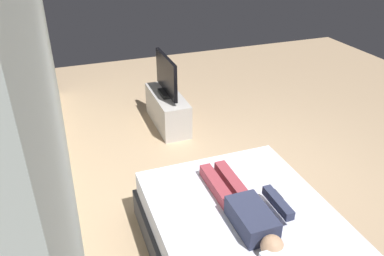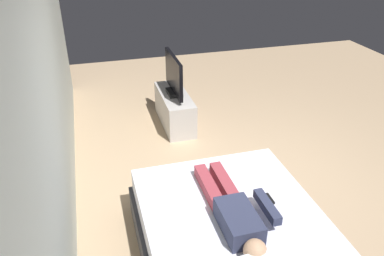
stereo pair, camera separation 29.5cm
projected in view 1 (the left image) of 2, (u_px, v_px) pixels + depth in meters
ground_plane at (247, 183)px, 4.61m from camera, size 10.00×10.00×0.00m
back_wall at (49, 85)px, 3.65m from camera, size 6.40×0.10×2.80m
bed at (246, 241)px, 3.43m from camera, size 2.06×1.62×0.54m
person at (246, 209)px, 3.27m from camera, size 1.26×0.46×0.18m
remote at (277, 195)px, 3.55m from camera, size 0.15×0.04×0.02m
tv_stand at (168, 110)px, 5.80m from camera, size 1.10×0.40×0.50m
tv at (166, 77)px, 5.54m from camera, size 0.88×0.20×0.59m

